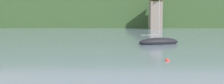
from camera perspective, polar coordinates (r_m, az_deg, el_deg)
name	(u,v)px	position (r m, az deg, el deg)	size (l,w,h in m)	color
wooded_hillside	(98,11)	(116.50, -2.98, 6.33)	(352.00, 56.22, 31.05)	#38562D
shore_building_westcentral	(156,13)	(78.92, 8.93, 5.85)	(3.38, 5.28, 9.12)	gray
sailboat_far_1	(159,42)	(38.71, 9.56, -0.01)	(6.06, 3.42, 6.47)	black
mooring_buoy_mid	(167,61)	(24.82, 11.26, -3.84)	(0.41, 0.41, 0.41)	red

